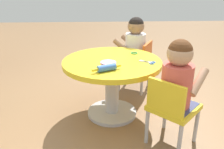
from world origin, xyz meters
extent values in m
plane|color=olive|center=(0.00, 0.00, 0.00)|extent=(10.00, 10.00, 0.00)
cylinder|color=silver|center=(0.00, 0.00, 0.01)|extent=(0.44, 0.44, 0.03)
cylinder|color=silver|center=(0.00, 0.00, 0.24)|extent=(0.12, 0.12, 0.47)
cylinder|color=yellow|center=(0.00, 0.00, 0.49)|extent=(0.83, 0.83, 0.04)
cylinder|color=#B7B7BC|center=(-0.42, -0.60, 0.14)|extent=(0.03, 0.03, 0.28)
cylinder|color=#B7B7BC|center=(-0.24, -0.42, 0.14)|extent=(0.03, 0.03, 0.28)
cylinder|color=#B7B7BC|center=(-0.60, -0.42, 0.14)|extent=(0.03, 0.03, 0.28)
cylinder|color=#B7B7BC|center=(-0.42, -0.24, 0.14)|extent=(0.03, 0.03, 0.28)
cube|color=yellow|center=(-0.42, -0.42, 0.30)|extent=(0.42, 0.42, 0.04)
cube|color=yellow|center=(-0.51, -0.32, 0.43)|extent=(0.21, 0.21, 0.22)
cube|color=#3F4772|center=(-0.42, -0.42, 0.30)|extent=(0.38, 0.38, 0.04)
cylinder|color=#D8594C|center=(-0.42, -0.42, 0.47)|extent=(0.21, 0.21, 0.30)
sphere|color=tan|center=(-0.42, -0.42, 0.70)|extent=(0.17, 0.17, 0.17)
sphere|color=#593319|center=(-0.42, -0.42, 0.71)|extent=(0.16, 0.16, 0.16)
cylinder|color=tan|center=(-0.43, -0.57, 0.49)|extent=(0.19, 0.19, 0.17)
cylinder|color=tan|center=(-0.27, -0.41, 0.49)|extent=(0.19, 0.19, 0.17)
cylinder|color=#B7B7BC|center=(0.70, -0.21, 0.14)|extent=(0.03, 0.03, 0.28)
cylinder|color=#B7B7BC|center=(0.47, -0.10, 0.14)|extent=(0.03, 0.03, 0.28)
cylinder|color=#B7B7BC|center=(0.58, -0.45, 0.14)|extent=(0.03, 0.03, 0.28)
cylinder|color=#B7B7BC|center=(0.35, -0.33, 0.14)|extent=(0.03, 0.03, 0.28)
cube|color=orange|center=(0.53, -0.27, 0.30)|extent=(0.40, 0.40, 0.04)
cube|color=orange|center=(0.47, -0.39, 0.43)|extent=(0.25, 0.14, 0.22)
cube|color=#3F4772|center=(0.53, -0.27, 0.30)|extent=(0.36, 0.37, 0.04)
cylinder|color=white|center=(0.53, -0.27, 0.47)|extent=(0.21, 0.21, 0.30)
sphere|color=#997051|center=(0.53, -0.27, 0.70)|extent=(0.17, 0.17, 0.17)
sphere|color=black|center=(0.53, -0.27, 0.71)|extent=(0.16, 0.16, 0.16)
cylinder|color=#997051|center=(0.67, -0.23, 0.49)|extent=(0.15, 0.21, 0.17)
cylinder|color=#997051|center=(0.48, -0.13, 0.49)|extent=(0.15, 0.21, 0.17)
cylinder|color=#3F72CC|center=(-0.25, 0.05, 0.54)|extent=(0.10, 0.15, 0.05)
cylinder|color=yellow|center=(-0.28, 0.14, 0.54)|extent=(0.04, 0.05, 0.02)
cylinder|color=yellow|center=(-0.21, -0.03, 0.54)|extent=(0.04, 0.05, 0.02)
cube|color=silver|center=(-0.06, -0.27, 0.52)|extent=(0.05, 0.11, 0.01)
cube|color=silver|center=(-0.06, -0.27, 0.52)|extent=(0.09, 0.09, 0.01)
torus|color=#3F72CC|center=(-0.08, -0.33, 0.52)|extent=(0.05, 0.05, 0.01)
torus|color=#3F72CC|center=(-0.11, -0.31, 0.52)|extent=(0.05, 0.05, 0.01)
cylinder|color=#CC99E5|center=(-0.08, 0.03, 0.52)|extent=(0.13, 0.13, 0.01)
torus|color=#4CB259|center=(0.18, -0.21, 0.52)|extent=(0.06, 0.06, 0.01)
torus|color=red|center=(-0.15, 0.04, 0.52)|extent=(0.07, 0.07, 0.01)
camera|label=1|loc=(-1.85, 0.09, 1.14)|focal=37.52mm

